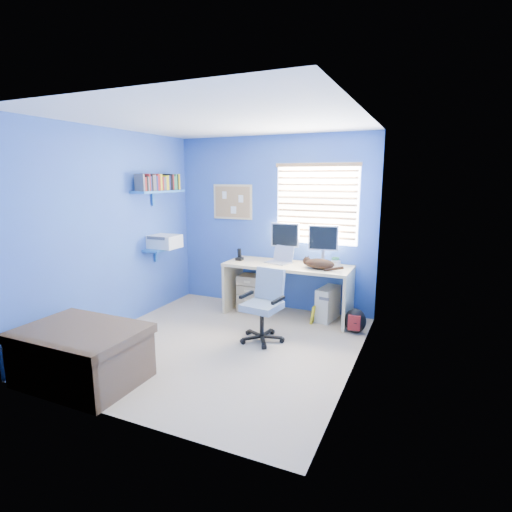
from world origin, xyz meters
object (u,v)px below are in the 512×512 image
at_px(laptop, 279,255).
at_px(cat, 320,264).
at_px(tower_pc, 328,304).
at_px(office_chair, 264,314).
at_px(desk, 287,290).

xyz_separation_m(laptop, cat, (0.62, -0.12, -0.04)).
distance_m(tower_pc, office_chair, 1.13).
relative_size(laptop, cat, 0.86).
bearing_deg(office_chair, laptop, 100.32).
bearing_deg(desk, tower_pc, 9.17).
xyz_separation_m(laptop, office_chair, (0.17, -0.93, -0.53)).
height_order(laptop, tower_pc, laptop).
height_order(cat, office_chair, cat).
distance_m(laptop, tower_pc, 0.94).
xyz_separation_m(cat, office_chair, (-0.45, -0.80, -0.49)).
height_order(desk, laptop, laptop).
bearing_deg(laptop, tower_pc, 21.99).
bearing_deg(laptop, desk, 7.18).
distance_m(desk, cat, 0.65).
distance_m(desk, tower_pc, 0.58).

